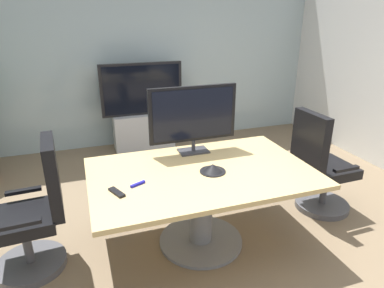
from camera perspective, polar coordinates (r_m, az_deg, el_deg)
ground_plane at (r=3.28m, az=2.17°, el=-15.84°), size 6.74×6.74×0.00m
wall_back_glass_partition at (r=5.36m, az=-8.81°, el=15.10°), size 5.74×0.10×2.84m
conference_table at (r=2.96m, az=1.58°, el=-7.70°), size 1.87×1.19×0.73m
office_chair_left at (r=3.02m, az=-24.85°, el=-11.19°), size 0.61×0.59×1.09m
office_chair_right at (r=3.74m, az=20.70°, el=-4.21°), size 0.60×0.58×1.09m
tv_monitor at (r=3.15m, az=0.20°, el=4.79°), size 0.84×0.18×0.64m
wall_display_unit at (r=5.20m, az=-8.19°, el=3.91°), size 1.20×0.36×1.31m
conference_phone at (r=2.85m, az=3.51°, el=-4.13°), size 0.22×0.22×0.07m
remote_control at (r=2.59m, az=-12.57°, el=-7.94°), size 0.11×0.18×0.02m
whiteboard_marker at (r=2.68m, az=-9.11°, el=-6.68°), size 0.13×0.07×0.02m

